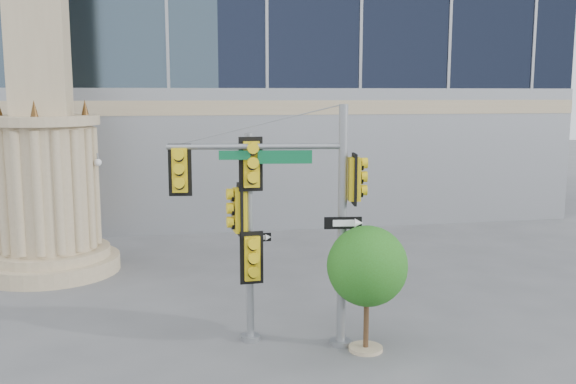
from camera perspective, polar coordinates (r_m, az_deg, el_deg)
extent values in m
plane|color=#545456|center=(13.95, -0.72, -15.75)|extent=(120.00, 120.00, 0.00)
cylinder|color=tan|center=(22.51, -20.31, -6.04)|extent=(4.40, 4.40, 0.50)
cylinder|color=tan|center=(22.42, -20.36, -5.05)|extent=(3.80, 3.80, 0.30)
cylinder|color=tan|center=(22.03, -20.66, 0.40)|extent=(3.00, 3.00, 4.00)
cylinder|color=tan|center=(21.84, -20.97, 5.99)|extent=(3.50, 3.50, 0.30)
cone|color=#472D14|center=(21.64, -17.61, 7.20)|extent=(0.24, 0.24, 0.50)
cylinder|color=slate|center=(15.37, 4.70, -13.17)|extent=(0.52, 0.52, 0.11)
cylinder|color=slate|center=(14.58, 4.83, -3.19)|extent=(0.20, 0.20, 5.55)
cylinder|color=slate|center=(14.17, -2.90, 4.05)|extent=(3.87, 0.65, 0.13)
cube|color=#0B5F34|center=(14.19, -0.27, 3.13)|extent=(1.20, 0.20, 0.30)
cube|color=yellow|center=(14.31, -9.58, 1.94)|extent=(0.54, 0.33, 1.16)
cube|color=yellow|center=(14.43, 5.91, 1.14)|extent=(0.33, 0.54, 1.16)
cube|color=black|center=(14.42, 4.91, -2.76)|extent=(0.85, 0.14, 0.28)
cube|color=maroon|center=(14.56, 4.88, -5.26)|extent=(0.30, 0.07, 0.43)
cylinder|color=slate|center=(15.61, -3.35, -12.78)|extent=(0.47, 0.47, 0.12)
cylinder|color=slate|center=(14.90, -3.44, -4.19)|extent=(0.18, 0.18, 4.91)
cube|color=yellow|center=(14.40, -3.33, 2.49)|extent=(0.56, 0.31, 1.23)
cube|color=yellow|center=(14.72, -4.29, -1.63)|extent=(0.31, 0.56, 1.23)
cube|color=yellow|center=(14.79, -3.26, -5.85)|extent=(0.56, 0.31, 1.23)
cube|color=black|center=(14.81, -2.68, -4.07)|extent=(0.61, 0.07, 0.20)
cylinder|color=tan|center=(15.12, 6.92, -13.64)|extent=(0.77, 0.77, 0.09)
cylinder|color=#382314|center=(14.86, 6.97, -11.03)|extent=(0.12, 0.12, 1.55)
sphere|color=#265F15|center=(14.49, 7.06, -6.54)|extent=(1.81, 1.81, 1.81)
sphere|color=#265F15|center=(14.88, 8.21, -7.19)|extent=(1.12, 1.12, 1.12)
sphere|color=#265F15|center=(14.27, 6.15, -7.67)|extent=(0.95, 0.95, 0.95)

